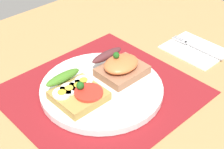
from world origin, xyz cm
name	(u,v)px	position (x,y,z in cm)	size (l,w,h in cm)	color
ground_plane	(102,98)	(0.00, 0.00, -1.60)	(120.00, 90.00, 3.20)	#B08450
placemat	(102,92)	(0.00, 0.00, 0.15)	(36.93, 34.81, 0.30)	maroon
plate	(102,89)	(0.00, 0.00, 1.05)	(25.88, 25.88, 1.49)	white
sandwich_egg_tomato	(77,91)	(-5.93, 0.78, 3.20)	(9.31, 10.67, 3.96)	#A88A45
sandwich_salmon	(119,66)	(5.89, 0.72, 3.78)	(10.03, 9.47, 5.57)	#9B694B
napkin	(195,49)	(28.42, -3.50, 0.30)	(11.73, 14.35, 0.60)	white
fork	(195,47)	(28.79, -3.40, 0.76)	(1.62, 14.77, 0.32)	#B7B7BC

